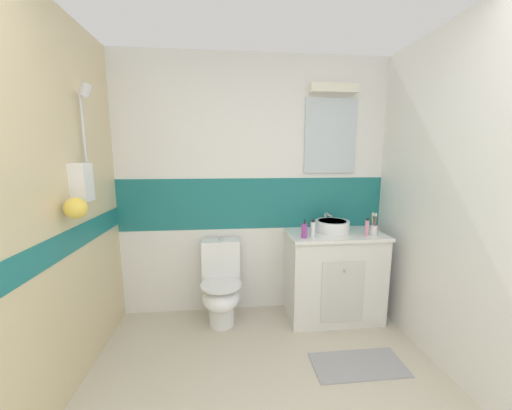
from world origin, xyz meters
TOP-DOWN VIEW (x-y plane):
  - ground_plane at (0.00, 1.20)m, footprint 3.20×3.48m
  - wall_back_tiled at (0.01, 2.45)m, footprint 3.20×0.20m
  - wall_left_shower_alcove at (-1.35, 1.20)m, footprint 0.25×3.48m
  - wall_right_plain at (1.35, 1.20)m, footprint 0.10×3.48m
  - vanity_cabinet at (0.75, 2.16)m, footprint 0.89×0.51m
  - sink_basin at (0.73, 2.19)m, footprint 0.32×0.37m
  - toilet at (-0.33, 2.16)m, footprint 0.37×0.50m
  - toothbrush_cup at (1.06, 2.03)m, footprint 0.06×0.06m
  - soap_dispenser at (0.41, 2.02)m, footprint 0.05×0.05m
  - toothpaste_tube_upright at (0.98, 2.01)m, footprint 0.03×0.03m
  - deodorant_spray_can at (0.49, 2.03)m, footprint 0.04×0.04m
  - bath_mat at (0.70, 1.46)m, footprint 0.69×0.32m

SIDE VIEW (x-z plane):
  - ground_plane at x=0.00m, z-range -0.04..0.00m
  - bath_mat at x=0.70m, z-range 0.00..0.01m
  - toilet at x=-0.33m, z-range -0.03..0.76m
  - vanity_cabinet at x=0.75m, z-range 0.00..0.85m
  - sink_basin at x=0.73m, z-range 0.83..0.98m
  - toothbrush_cup at x=1.06m, z-range 0.80..1.01m
  - soap_dispenser at x=0.41m, z-range 0.83..1.00m
  - deodorant_spray_can at x=0.49m, z-range 0.85..1.00m
  - toothpaste_tube_upright at x=0.98m, z-range 0.85..1.01m
  - wall_right_plain at x=1.35m, z-range 0.00..2.50m
  - wall_left_shower_alcove at x=-1.35m, z-range 0.00..2.50m
  - wall_back_tiled at x=0.01m, z-range 0.01..2.51m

